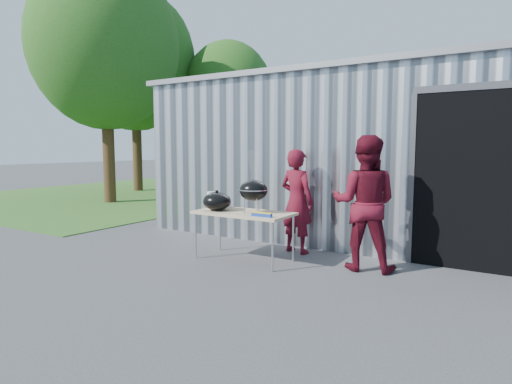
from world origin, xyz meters
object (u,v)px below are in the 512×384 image
Objects in this scene: folding_table at (244,214)px; kettle_grill at (254,185)px; person_bystander at (365,203)px; person_cook at (297,201)px.

kettle_grill reaches higher than folding_table.
person_bystander reaches higher than folding_table.
person_cook is (0.47, 0.86, 0.14)m from folding_table.
person_bystander is (1.72, 0.49, 0.24)m from folding_table.
kettle_grill is (0.17, 0.01, 0.46)m from folding_table.
folding_table is 0.99m from person_cook.
person_bystander is at bearing 15.87° from folding_table.
person_cook is 0.90× the size of person_bystander.
kettle_grill is 1.63m from person_bystander.
folding_table is 0.88× the size of person_cook.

